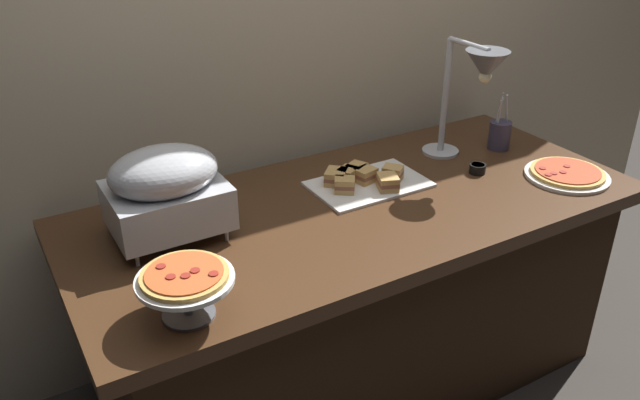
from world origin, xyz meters
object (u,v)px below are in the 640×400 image
Objects in this scene: pizza_plate_front at (567,174)px; pizza_plate_center at (185,281)px; sandwich_platter at (364,180)px; sauce_cup_near at (478,168)px; chafing_dish at (166,189)px; utensil_holder at (500,134)px; heat_lamp at (478,76)px.

pizza_plate_center is at bearing -177.12° from pizza_plate_front.
sauce_cup_near is (0.41, -0.12, -0.00)m from sandwich_platter.
chafing_dish reaches higher than pizza_plate_front.
chafing_dish is 1.33m from utensil_holder.
pizza_plate_front is at bearing -13.42° from chafing_dish.
heat_lamp reaches higher than sandwich_platter.
sandwich_platter is 1.78× the size of utensil_holder.
chafing_dish is 0.74× the size of heat_lamp.
heat_lamp reaches higher than sauce_cup_near.
pizza_plate_front is at bearing 2.88° from pizza_plate_center.
chafing_dish is 1.14× the size of pizza_plate_front.
chafing_dish is 1.39× the size of pizza_plate_center.
utensil_holder reaches higher than sauce_cup_near.
heat_lamp is 0.37m from utensil_holder.
sauce_cup_near is at bearing 12.41° from pizza_plate_center.
sandwich_platter is 0.64m from utensil_holder.
sandwich_platter reaches higher than pizza_plate_front.
sandwich_platter reaches higher than sauce_cup_near.
chafing_dish reaches higher than pizza_plate_center.
heat_lamp is 2.01× the size of utensil_holder.
sauce_cup_near is (1.10, -0.13, -0.14)m from chafing_dish.
chafing_dish is at bearing 179.85° from utensil_holder.
heat_lamp is 1.53× the size of pizza_plate_front.
chafing_dish is 5.69× the size of sauce_cup_near.
pizza_plate_center reaches higher than sandwich_platter.
pizza_plate_front is 0.32m from utensil_holder.
sandwich_platter is at bearing -179.04° from utensil_holder.
sandwich_platter is at bearing -1.19° from chafing_dish.
pizza_plate_center is at bearing -167.59° from sauce_cup_near.
chafing_dish is 1.12m from sauce_cup_near.
pizza_plate_center is 0.87m from sandwich_platter.
chafing_dish is at bearing 178.81° from sandwich_platter.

